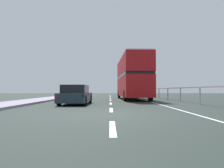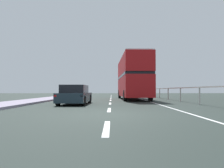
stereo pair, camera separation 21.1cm
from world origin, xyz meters
TOP-DOWN VIEW (x-y plane):
  - ground_plane at (0.00, 0.00)m, footprint 73.97×120.00m
  - lane_paint_markings at (2.03, 8.98)m, footprint 3.47×46.00m
  - bridge_side_railing at (5.93, 9.00)m, footprint 0.10×42.00m
  - double_decker_bus_red at (2.29, 13.10)m, footprint 2.77×10.08m
  - hatchback_car_near at (-2.40, 5.74)m, footprint 1.88×4.25m

SIDE VIEW (x-z plane):
  - ground_plane at x=0.00m, z-range -0.10..0.00m
  - lane_paint_markings at x=2.03m, z-range 0.00..0.01m
  - hatchback_car_near at x=-2.40m, z-range -0.02..1.29m
  - bridge_side_railing at x=5.93m, z-range 0.37..1.57m
  - double_decker_bus_red at x=2.29m, z-range 0.15..4.51m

